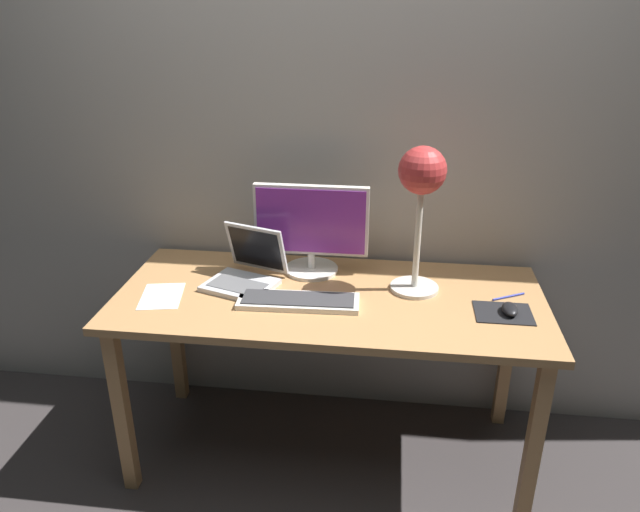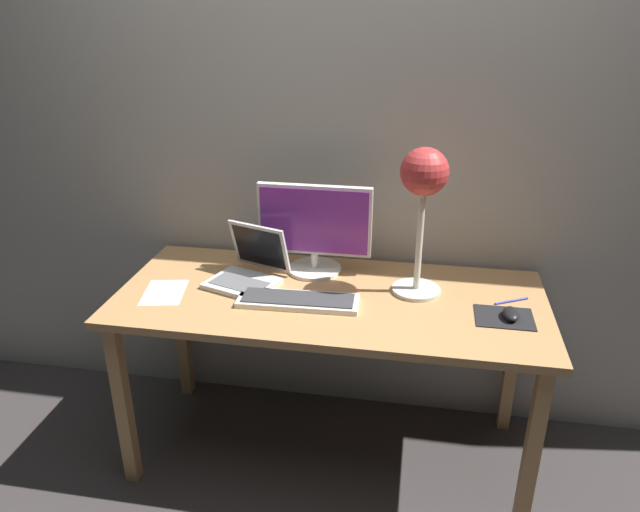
{
  "view_description": "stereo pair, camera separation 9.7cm",
  "coord_description": "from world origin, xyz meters",
  "px_view_note": "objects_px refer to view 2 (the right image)",
  "views": [
    {
      "loc": [
        0.22,
        -1.99,
        1.78
      ],
      "look_at": [
        -0.03,
        -0.05,
        0.92
      ],
      "focal_mm": 33.67,
      "sensor_mm": 36.0,
      "label": 1
    },
    {
      "loc": [
        0.31,
        -1.97,
        1.78
      ],
      "look_at": [
        -0.03,
        -0.05,
        0.92
      ],
      "focal_mm": 33.67,
      "sensor_mm": 36.0,
      "label": 2
    }
  ],
  "objects_px": {
    "pen": "(511,301)",
    "keyboard_main": "(298,300)",
    "laptop": "(250,266)",
    "monitor": "(314,228)",
    "desk_lamp": "(423,186)",
    "mouse": "(511,314)"
  },
  "relations": [
    {
      "from": "laptop",
      "to": "mouse",
      "type": "distance_m",
      "value": 0.99
    },
    {
      "from": "pen",
      "to": "laptop",
      "type": "bearing_deg",
      "value": 179.37
    },
    {
      "from": "pen",
      "to": "mouse",
      "type": "bearing_deg",
      "value": -97.7
    },
    {
      "from": "desk_lamp",
      "to": "pen",
      "type": "bearing_deg",
      "value": -3.8
    },
    {
      "from": "mouse",
      "to": "desk_lamp",
      "type": "bearing_deg",
      "value": 155.21
    },
    {
      "from": "keyboard_main",
      "to": "laptop",
      "type": "distance_m",
      "value": 0.28
    },
    {
      "from": "keyboard_main",
      "to": "mouse",
      "type": "height_order",
      "value": "mouse"
    },
    {
      "from": "keyboard_main",
      "to": "laptop",
      "type": "bearing_deg",
      "value": 144.64
    },
    {
      "from": "laptop",
      "to": "mouse",
      "type": "bearing_deg",
      "value": -8.19
    },
    {
      "from": "pen",
      "to": "keyboard_main",
      "type": "bearing_deg",
      "value": -169.09
    },
    {
      "from": "monitor",
      "to": "keyboard_main",
      "type": "height_order",
      "value": "monitor"
    },
    {
      "from": "desk_lamp",
      "to": "pen",
      "type": "distance_m",
      "value": 0.54
    },
    {
      "from": "laptop",
      "to": "keyboard_main",
      "type": "bearing_deg",
      "value": -35.36
    },
    {
      "from": "laptop",
      "to": "desk_lamp",
      "type": "xyz_separation_m",
      "value": [
        0.64,
        0.01,
        0.36
      ]
    },
    {
      "from": "monitor",
      "to": "desk_lamp",
      "type": "distance_m",
      "value": 0.49
    },
    {
      "from": "keyboard_main",
      "to": "laptop",
      "type": "relative_size",
      "value": 1.36
    },
    {
      "from": "monitor",
      "to": "laptop",
      "type": "bearing_deg",
      "value": -151.27
    },
    {
      "from": "monitor",
      "to": "laptop",
      "type": "distance_m",
      "value": 0.29
    },
    {
      "from": "desk_lamp",
      "to": "mouse",
      "type": "distance_m",
      "value": 0.54
    },
    {
      "from": "keyboard_main",
      "to": "laptop",
      "type": "height_order",
      "value": "laptop"
    },
    {
      "from": "monitor",
      "to": "keyboard_main",
      "type": "xyz_separation_m",
      "value": [
        -0.01,
        -0.29,
        -0.18
      ]
    },
    {
      "from": "keyboard_main",
      "to": "desk_lamp",
      "type": "distance_m",
      "value": 0.61
    }
  ]
}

